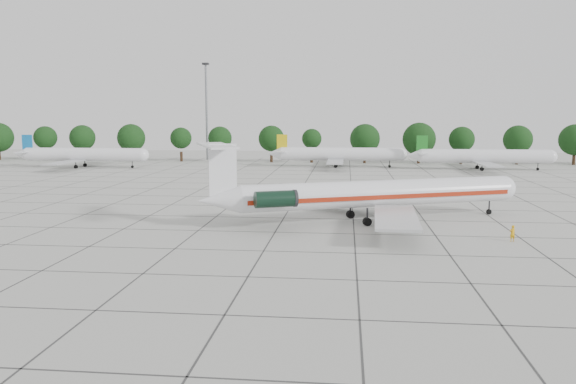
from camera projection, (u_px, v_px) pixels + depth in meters
The scene contains 9 objects.
ground at pixel (275, 232), 57.05m from camera, with size 260.00×260.00×0.00m, color #B4B4AC.
apron_joints at pixel (290, 208), 71.83m from camera, with size 170.00×170.00×0.02m, color #383838.
main_airliner at pixel (364, 194), 62.33m from camera, with size 36.72×27.71×8.93m.
ground_crew at pixel (512, 233), 52.79m from camera, with size 0.57×0.37×1.56m, color #DF9F0D.
bg_airliner_b at pixel (83, 155), 126.89m from camera, with size 28.24×27.20×7.40m.
bg_airliner_c at pixel (339, 154), 128.50m from camera, with size 28.24×27.20×7.40m.
bg_airliner_d at pixel (484, 157), 121.68m from camera, with size 28.24×27.20×7.40m.
tree_line at pixel (271, 139), 141.19m from camera, with size 249.86×8.44×10.22m.
floodlight_mast at pixel (206, 106), 148.83m from camera, with size 1.60×1.60×25.45m.
Camera 1 is at (7.07, -55.53, 11.82)m, focal length 35.00 mm.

